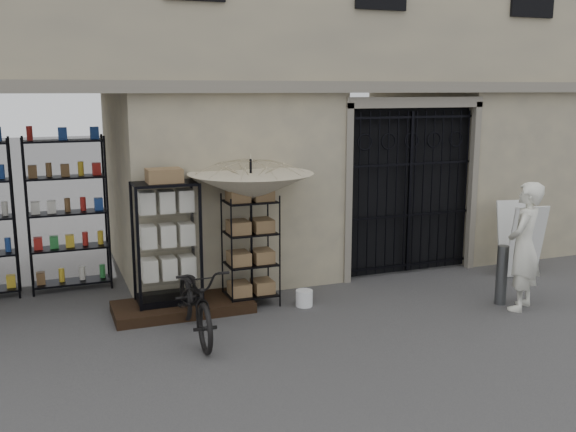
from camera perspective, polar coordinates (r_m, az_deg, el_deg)
name	(u,v)px	position (r m, az deg, el deg)	size (l,w,h in m)	color
ground	(378,326)	(9.08, 8.04, -9.65)	(80.00, 80.00, 0.00)	#232326
main_building	(277,17)	(12.20, -0.96, 17.25)	(14.00, 4.00, 9.00)	tan
shop_recess	(22,207)	(10.32, -22.53, 0.78)	(3.00, 1.70, 3.00)	black
shop_shelving	(21,217)	(10.86, -22.65, -0.09)	(2.70, 0.50, 2.50)	black
iron_gate	(405,188)	(11.47, 10.35, 2.42)	(2.50, 0.21, 3.00)	black
step_platform	(183,307)	(9.63, -9.32, -7.97)	(2.00, 0.90, 0.15)	black
display_cabinet	(167,249)	(9.44, -10.69, -2.91)	(1.01, 0.80, 1.92)	black
wire_rack	(251,251)	(9.64, -3.34, -3.15)	(0.79, 0.60, 1.69)	black
market_umbrella	(251,179)	(9.46, -3.33, 3.27)	(2.13, 2.14, 2.66)	black
white_bucket	(304,298)	(9.74, 1.45, -7.31)	(0.26, 0.26, 0.25)	white
bicycle	(196,335)	(8.76, -8.14, -10.44)	(0.66, 1.00, 1.90)	black
steel_bollard	(502,275)	(10.25, 18.46, -5.00)	(0.17, 0.17, 0.91)	#515355
shopkeeper	(519,308)	(10.27, 19.88, -7.73)	(0.70, 1.91, 0.46)	white
easel_sign	(520,239)	(11.80, 19.93, -1.97)	(0.73, 0.81, 1.28)	silver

